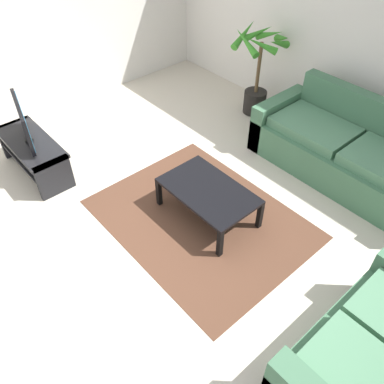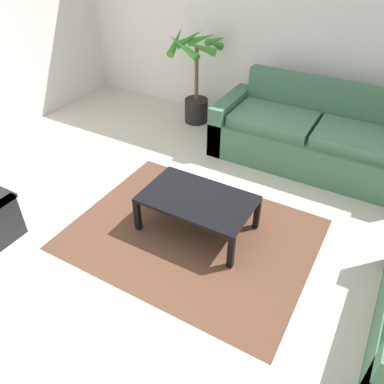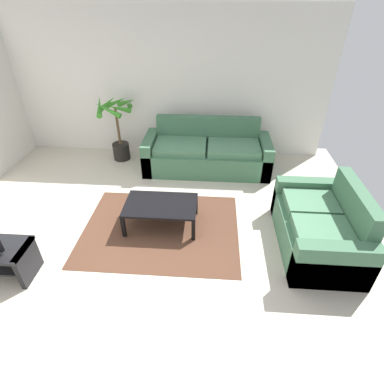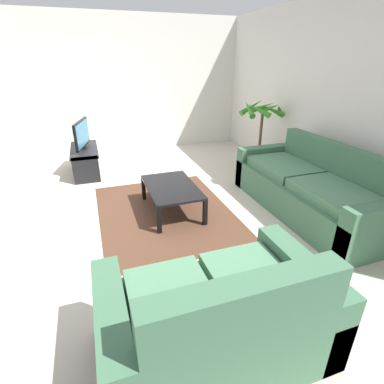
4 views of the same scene
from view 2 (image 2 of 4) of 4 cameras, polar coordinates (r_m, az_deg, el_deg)
ground_plane at (r=3.42m, az=-6.50°, el=-10.06°), size 6.60×6.60×0.00m
wall_back at (r=5.16m, az=13.53°, el=23.38°), size 6.00×0.06×2.70m
couch_main at (r=4.70m, az=17.67°, el=7.47°), size 2.29×0.90×0.90m
coffee_table at (r=3.48m, az=0.83°, el=-1.41°), size 1.01×0.62×0.37m
area_rug at (r=3.63m, az=0.01°, el=-6.24°), size 2.20×1.70×0.01m
potted_palm at (r=5.34m, az=0.70°, el=16.49°), size 0.79×0.76×1.24m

